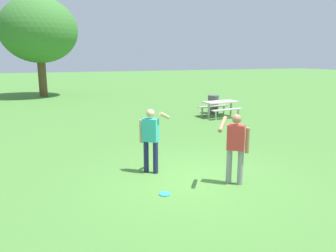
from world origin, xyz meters
TOP-DOWN VIEW (x-y plane):
  - ground_plane at (0.00, 0.00)m, footprint 120.00×120.00m
  - person_thrower at (0.74, -0.65)m, footprint 0.84×0.49m
  - person_catcher at (-0.80, 0.80)m, footprint 0.84×0.49m
  - frisbee at (-0.98, -0.64)m, footprint 0.25×0.25m
  - picnic_table_near at (4.91, 7.09)m, footprint 1.83×1.58m
  - trash_can_beside_table at (5.10, 8.12)m, footprint 0.59×0.59m
  - tree_far_right at (-2.95, 19.31)m, footprint 5.44×5.44m

SIDE VIEW (x-z plane):
  - ground_plane at x=0.00m, z-range 0.00..0.00m
  - frisbee at x=-0.98m, z-range 0.00..0.03m
  - trash_can_beside_table at x=5.10m, z-range 0.00..0.96m
  - picnic_table_near at x=4.91m, z-range 0.18..0.95m
  - person_thrower at x=0.74m, z-range 0.14..1.78m
  - person_catcher at x=-0.80m, z-range 0.14..1.78m
  - tree_far_right at x=-2.95m, z-range 1.20..8.28m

